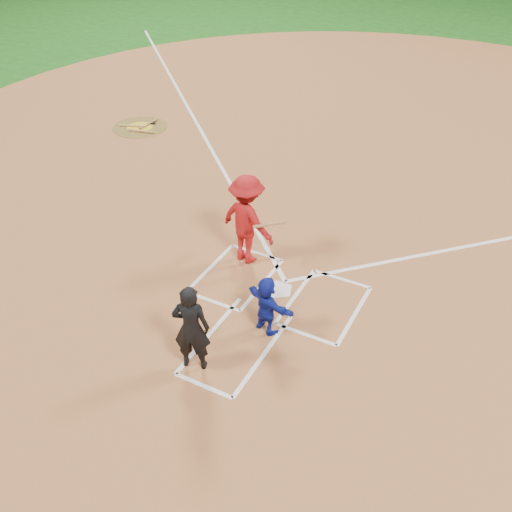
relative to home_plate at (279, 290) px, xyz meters
The scene contains 13 objects.
ground 0.02m from the home_plate, ahead, with size 120.00×120.00×0.00m, color #154D13.
home_plate_dirt 6.00m from the home_plate, 90.00° to the left, with size 28.00×28.00×0.01m, color #945730.
home_plate is the anchor object (origin of this frame).
on_deck_circle 9.01m from the home_plate, 144.97° to the left, with size 1.70×1.70×0.01m, color brown.
on_deck_logo 9.01m from the home_plate, 144.97° to the left, with size 0.80×0.80×0.00m, color gold.
on_deck_bat_a 9.03m from the home_plate, 143.12° to the left, with size 0.06×0.06×0.84m, color brown.
on_deck_bat_b 9.11m from the home_plate, 146.21° to the left, with size 0.06×0.06×0.84m, color #A17A3B.
on_deck_bat_c 8.59m from the home_plate, 145.46° to the left, with size 0.06×0.06×0.84m, color #9D6939.
bat_weight_donut 9.08m from the home_plate, 142.18° to the left, with size 0.19×0.19×0.05m, color black.
catcher 1.30m from the home_plate, 75.16° to the right, with size 1.08×0.34×1.16m, color #13209C.
umpire 2.64m from the home_plate, 98.90° to the right, with size 0.62×0.40×1.69m, color black.
chalk_markings 5.29m from the home_plate, 90.00° to the left, with size 28.35×17.32×0.01m.
batter_at_plate 1.57m from the home_plate, 149.08° to the left, with size 1.49×1.04×1.96m.
Camera 1 is at (3.71, -7.96, 7.20)m, focal length 40.00 mm.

